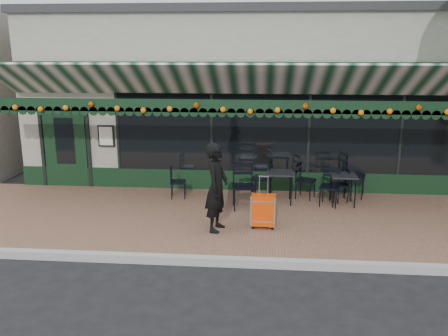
# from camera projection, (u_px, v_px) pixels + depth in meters

# --- Properties ---
(ground) EXTENTS (80.00, 80.00, 0.00)m
(ground) POSITION_uv_depth(u_px,v_px,m) (244.00, 264.00, 8.30)
(ground) COLOR black
(ground) RESTS_ON ground
(sidewalk) EXTENTS (18.00, 4.00, 0.15)m
(sidewalk) POSITION_uv_depth(u_px,v_px,m) (248.00, 220.00, 10.21)
(sidewalk) COLOR brown
(sidewalk) RESTS_ON ground
(curb) EXTENTS (18.00, 0.16, 0.15)m
(curb) POSITION_uv_depth(u_px,v_px,m) (244.00, 262.00, 8.20)
(curb) COLOR #9E9E99
(curb) RESTS_ON ground
(restaurant_building) EXTENTS (12.00, 9.60, 4.50)m
(restaurant_building) POSITION_uv_depth(u_px,v_px,m) (255.00, 92.00, 15.30)
(restaurant_building) COLOR gray
(restaurant_building) RESTS_ON ground
(woman) EXTENTS (0.54, 0.71, 1.76)m
(woman) POSITION_uv_depth(u_px,v_px,m) (217.00, 187.00, 9.25)
(woman) COLOR black
(woman) RESTS_ON sidewalk
(suitcase) EXTENTS (0.48, 0.28, 1.08)m
(suitcase) POSITION_uv_depth(u_px,v_px,m) (263.00, 211.00, 9.49)
(suitcase) COLOR #E03B07
(suitcase) RESTS_ON sidewalk
(cafe_table_a) EXTENTS (0.58, 0.58, 0.72)m
(cafe_table_a) POSITION_uv_depth(u_px,v_px,m) (343.00, 178.00, 10.83)
(cafe_table_a) COLOR black
(cafe_table_a) RESTS_ON sidewalk
(cafe_table_b) EXTENTS (0.60, 0.60, 0.74)m
(cafe_table_b) POSITION_uv_depth(u_px,v_px,m) (280.00, 175.00, 10.98)
(cafe_table_b) COLOR black
(cafe_table_b) RESTS_ON sidewalk
(chair_a_left) EXTENTS (0.41, 0.41, 0.78)m
(chair_a_left) POSITION_uv_depth(u_px,v_px,m) (340.00, 185.00, 11.15)
(chair_a_left) COLOR black
(chair_a_left) RESTS_ON sidewalk
(chair_a_right) EXTENTS (0.61, 0.61, 1.00)m
(chair_a_right) POSITION_uv_depth(u_px,v_px,m) (355.00, 177.00, 11.45)
(chair_a_right) COLOR black
(chair_a_right) RESTS_ON sidewalk
(chair_a_front) EXTENTS (0.55, 0.55, 0.88)m
(chair_a_front) POSITION_uv_depth(u_px,v_px,m) (330.00, 187.00, 10.81)
(chair_a_front) COLOR black
(chair_a_front) RESTS_ON sidewalk
(chair_b_left) EXTENTS (0.54, 0.54, 0.94)m
(chair_b_left) POSITION_uv_depth(u_px,v_px,m) (262.00, 178.00, 11.41)
(chair_b_left) COLOR black
(chair_b_left) RESTS_ON sidewalk
(chair_b_right) EXTENTS (0.57, 0.57, 0.87)m
(chair_b_right) POSITION_uv_depth(u_px,v_px,m) (306.00, 181.00, 11.34)
(chair_b_right) COLOR black
(chair_b_right) RESTS_ON sidewalk
(chair_b_front) EXTENTS (0.56, 0.56, 1.01)m
(chair_b_front) POSITION_uv_depth(u_px,v_px,m) (243.00, 187.00, 10.60)
(chair_b_front) COLOR black
(chair_b_front) RESTS_ON sidewalk
(chair_solo) EXTENTS (0.42, 0.42, 0.77)m
(chair_solo) POSITION_uv_depth(u_px,v_px,m) (178.00, 182.00, 11.41)
(chair_solo) COLOR black
(chair_solo) RESTS_ON sidewalk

